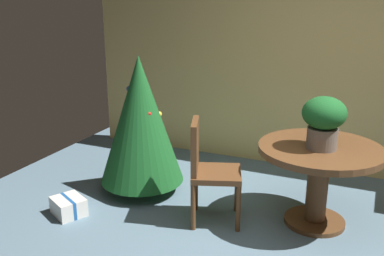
% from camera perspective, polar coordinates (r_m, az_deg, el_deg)
% --- Properties ---
extents(back_wall_panel, '(6.00, 0.10, 2.60)m').
position_cam_1_polar(back_wall_panel, '(5.02, 18.82, 8.69)').
color(back_wall_panel, tan).
rests_on(back_wall_panel, ground_plane).
extents(round_dining_table, '(1.05, 1.05, 0.72)m').
position_cam_1_polar(round_dining_table, '(3.92, 16.25, -4.87)').
color(round_dining_table, brown).
rests_on(round_dining_table, ground_plane).
extents(flower_vase, '(0.36, 0.36, 0.44)m').
position_cam_1_polar(flower_vase, '(3.74, 16.81, 1.16)').
color(flower_vase, '#665B51').
rests_on(flower_vase, round_dining_table).
extents(wooden_chair_left_near, '(0.54, 0.53, 0.93)m').
position_cam_1_polar(wooden_chair_left_near, '(3.83, 2.05, -5.05)').
color(wooden_chair_left_near, brown).
rests_on(wooden_chair_left_near, ground_plane).
extents(holiday_tree, '(0.84, 0.84, 1.40)m').
position_cam_1_polar(holiday_tree, '(4.36, -6.74, 1.07)').
color(holiday_tree, brown).
rests_on(holiday_tree, ground_plane).
extents(gift_box_cream, '(0.37, 0.36, 0.16)m').
position_cam_1_polar(gift_box_cream, '(4.25, -15.80, -9.80)').
color(gift_box_cream, silver).
rests_on(gift_box_cream, ground_plane).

